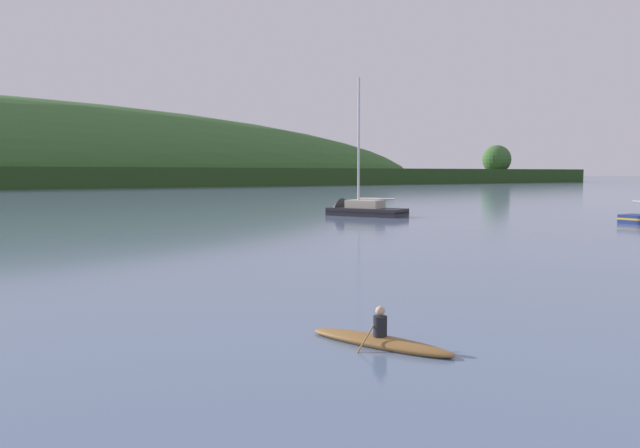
# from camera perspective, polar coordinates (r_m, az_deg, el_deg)

# --- Properties ---
(sailboat_midwater_white) EXTENTS (6.47, 8.43, 13.91)m
(sailboat_midwater_white) POSITION_cam_1_polar(r_m,az_deg,el_deg) (56.93, 3.41, 1.11)
(sailboat_midwater_white) COLOR #232328
(sailboat_midwater_white) RESTS_ON ground
(canoe_with_paddler) EXTENTS (2.28, 3.64, 1.02)m
(canoe_with_paddler) POSITION_cam_1_polar(r_m,az_deg,el_deg) (14.35, 5.60, -10.78)
(canoe_with_paddler) COLOR brown
(canoe_with_paddler) RESTS_ON ground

